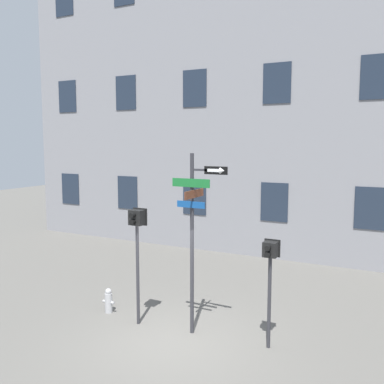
{
  "coord_description": "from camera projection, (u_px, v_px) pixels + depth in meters",
  "views": [
    {
      "loc": [
        4.6,
        -8.01,
        4.52
      ],
      "look_at": [
        0.15,
        0.67,
        3.38
      ],
      "focal_mm": 40.0,
      "sensor_mm": 36.0,
      "label": 1
    }
  ],
  "objects": [
    {
      "name": "fire_hydrant",
      "position": [
        109.0,
        301.0,
        11.38
      ],
      "size": [
        0.36,
        0.2,
        0.66
      ],
      "color": "#A5A5A8",
      "rests_on": "ground_plane"
    },
    {
      "name": "street_sign_pole",
      "position": [
        195.0,
        227.0,
        9.87
      ],
      "size": [
        1.36,
        0.93,
        4.27
      ],
      "color": "#2D2D33",
      "rests_on": "ground_plane"
    },
    {
      "name": "pedestrian_signal_left",
      "position": [
        137.0,
        234.0,
        10.44
      ],
      "size": [
        0.4,
        0.4,
        2.91
      ],
      "color": "#2D2D33",
      "rests_on": "ground_plane"
    },
    {
      "name": "pedestrian_signal_right",
      "position": [
        270.0,
        265.0,
        9.24
      ],
      "size": [
        0.36,
        0.4,
        2.42
      ],
      "color": "#2D2D33",
      "rests_on": "ground_plane"
    },
    {
      "name": "building_facade",
      "position": [
        279.0,
        84.0,
        16.14
      ],
      "size": [
        24.0,
        0.63,
        13.41
      ],
      "color": "gray",
      "rests_on": "ground_plane"
    },
    {
      "name": "ground_plane",
      "position": [
        173.0,
        343.0,
        9.68
      ],
      "size": [
        60.0,
        60.0,
        0.0
      ],
      "primitive_type": "plane",
      "color": "#595651"
    }
  ]
}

